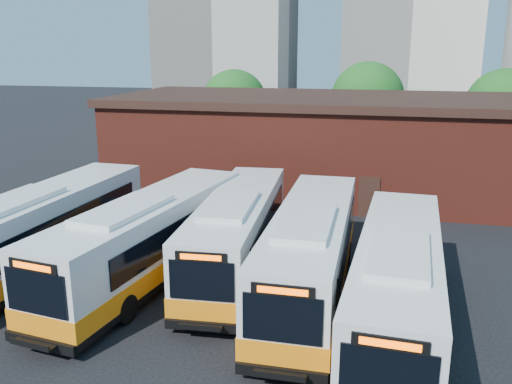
% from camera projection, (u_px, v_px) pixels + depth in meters
% --- Properties ---
extents(ground, '(220.00, 220.00, 0.00)m').
position_uv_depth(ground, '(266.00, 328.00, 18.90)').
color(ground, black).
extents(bus_farwest, '(3.39, 13.53, 3.65)m').
position_uv_depth(bus_farwest, '(43.00, 233.00, 23.64)').
color(bus_farwest, silver).
rests_on(bus_farwest, ground).
extents(bus_west, '(4.51, 13.51, 3.63)m').
position_uv_depth(bus_west, '(149.00, 242.00, 22.53)').
color(bus_west, silver).
rests_on(bus_west, ground).
extents(bus_midwest, '(3.48, 12.84, 3.46)m').
position_uv_depth(bus_midwest, '(238.00, 235.00, 23.69)').
color(bus_midwest, silver).
rests_on(bus_midwest, ground).
extents(bus_mideast, '(2.88, 13.21, 3.59)m').
position_uv_depth(bus_mideast, '(310.00, 255.00, 21.16)').
color(bus_mideast, silver).
rests_on(bus_mideast, ground).
extents(bus_east, '(3.35, 13.06, 3.52)m').
position_uv_depth(bus_east, '(397.00, 287.00, 18.39)').
color(bus_east, silver).
rests_on(bus_east, ground).
extents(transit_worker, '(0.46, 0.69, 1.88)m').
position_uv_depth(transit_worker, '(348.00, 369.00, 14.86)').
color(transit_worker, '#121434').
rests_on(transit_worker, ground).
extents(depot_building, '(28.60, 12.60, 6.40)m').
position_uv_depth(depot_building, '(329.00, 142.00, 36.87)').
color(depot_building, maroon).
rests_on(depot_building, ground).
extents(tree_west, '(6.00, 6.00, 7.65)m').
position_uv_depth(tree_west, '(234.00, 102.00, 50.03)').
color(tree_west, '#382314').
rests_on(tree_west, ground).
extents(tree_mid, '(6.56, 6.56, 8.36)m').
position_uv_depth(tree_mid, '(367.00, 98.00, 49.12)').
color(tree_mid, '#382314').
rests_on(tree_mid, ground).
extents(tree_east, '(6.24, 6.24, 7.96)m').
position_uv_depth(tree_east, '(504.00, 107.00, 43.91)').
color(tree_east, '#382314').
rests_on(tree_east, ground).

